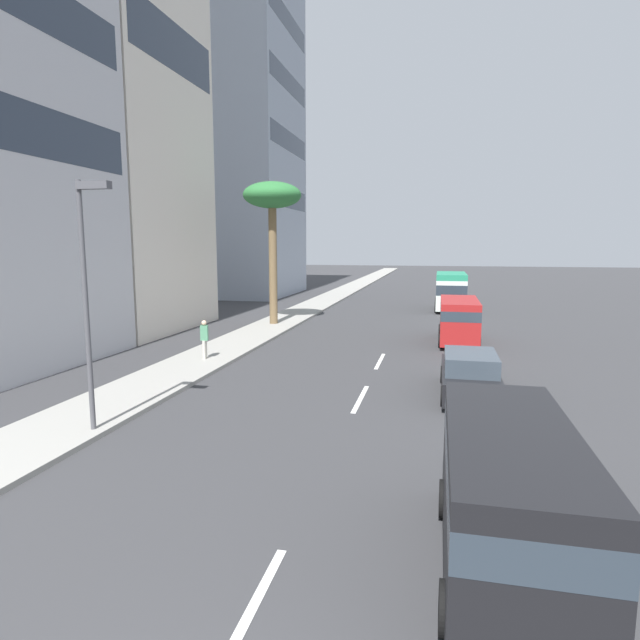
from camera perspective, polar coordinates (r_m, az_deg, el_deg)
The scene contains 13 objects.
ground_plane at distance 34.65m, azimuth 8.52°, elevation -0.51°, with size 198.00×198.00×0.00m, color #38383A.
sidewalk_right at distance 36.03m, azimuth -3.85°, elevation 0.02°, with size 162.00×2.94×0.15m, color #9E9B93.
lane_stripe_near at distance 8.54m, azimuth -7.68°, elevation -29.02°, with size 3.20×0.16×0.01m, color silver.
lane_stripe_mid at distance 18.03m, azimuth 4.41°, elevation -8.48°, with size 3.20×0.16×0.01m, color silver.
lane_stripe_far at distance 23.74m, azimuth 6.50°, elevation -4.44°, with size 3.20×0.16×0.01m, color silver.
van_lead at distance 9.08m, azimuth 19.72°, elevation -17.03°, with size 5.23×2.05×2.39m.
minibus_second at distance 42.93m, azimuth 13.96°, elevation 3.18°, with size 6.10×2.39×2.95m.
van_third at distance 28.78m, azimuth 14.80°, elevation 0.22°, with size 5.30×2.06×2.31m.
car_fourth at distance 18.91m, azimuth 15.89°, elevation -5.71°, with size 4.76×1.93×1.53m.
pedestrian_near_lamp at distance 23.76m, azimuth -12.39°, elevation -1.87°, with size 0.30×0.36×1.72m.
palm_tree at distance 33.70m, azimuth -5.19°, elevation 12.71°, with size 3.63×3.63×8.89m.
street_lamp at distance 15.17m, azimuth -23.82°, elevation 4.11°, with size 0.24×0.97×6.66m.
office_tower_far at distance 58.29m, azimuth -10.09°, elevation 22.13°, with size 13.33×13.18×38.73m.
Camera 1 is at (-2.68, -2.46, 5.16)m, focal length 29.58 mm.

